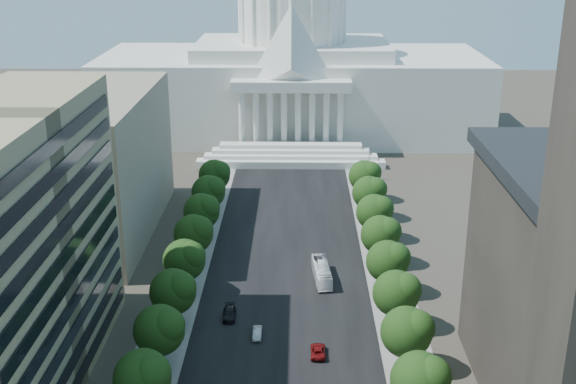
{
  "coord_description": "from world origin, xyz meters",
  "views": [
    {
      "loc": [
        2.22,
        -43.96,
        60.48
      ],
      "look_at": [
        0.3,
        80.55,
        16.05
      ],
      "focal_mm": 45.0,
      "sensor_mm": 36.0,
      "label": 1
    }
  ],
  "objects_px": {
    "car_silver": "(257,333)",
    "city_bus": "(322,272)",
    "car_red": "(318,351)",
    "car_dark_b": "(229,313)"
  },
  "relations": [
    {
      "from": "car_red",
      "to": "car_silver",
      "type": "bearing_deg",
      "value": -27.61
    },
    {
      "from": "car_silver",
      "to": "car_red",
      "type": "xyz_separation_m",
      "value": [
        9.56,
        -5.08,
        0.02
      ]
    },
    {
      "from": "car_dark_b",
      "to": "city_bus",
      "type": "height_order",
      "value": "city_bus"
    },
    {
      "from": "car_silver",
      "to": "car_red",
      "type": "height_order",
      "value": "car_red"
    },
    {
      "from": "car_red",
      "to": "city_bus",
      "type": "relative_size",
      "value": 0.43
    },
    {
      "from": "car_silver",
      "to": "city_bus",
      "type": "height_order",
      "value": "city_bus"
    },
    {
      "from": "city_bus",
      "to": "car_silver",
      "type": "bearing_deg",
      "value": -123.4
    },
    {
      "from": "car_red",
      "to": "car_dark_b",
      "type": "xyz_separation_m",
      "value": [
        -14.58,
        11.18,
        0.08
      ]
    },
    {
      "from": "car_red",
      "to": "car_dark_b",
      "type": "relative_size",
      "value": 0.94
    },
    {
      "from": "car_dark_b",
      "to": "city_bus",
      "type": "relative_size",
      "value": 0.46
    }
  ]
}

